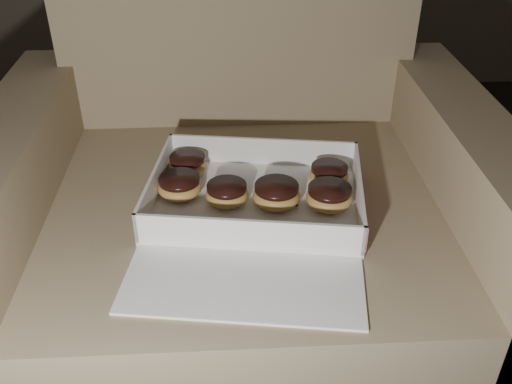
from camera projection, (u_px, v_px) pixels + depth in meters
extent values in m
cube|color=#897858|center=(245.00, 280.00, 1.24)|extent=(0.79, 0.79, 0.46)
cube|color=#897858|center=(37.00, 260.00, 1.18)|extent=(0.13, 0.79, 0.61)
cube|color=#897858|center=(445.00, 245.00, 1.22)|extent=(0.13, 0.79, 0.61)
cube|color=white|center=(256.00, 203.00, 1.07)|extent=(0.42, 0.34, 0.01)
cube|color=white|center=(262.00, 151.00, 1.17)|extent=(0.38, 0.06, 0.06)
cube|color=white|center=(248.00, 234.00, 0.94)|extent=(0.38, 0.06, 0.06)
cube|color=white|center=(156.00, 183.00, 1.07)|extent=(0.05, 0.29, 0.06)
cube|color=white|center=(359.00, 193.00, 1.04)|extent=(0.05, 0.29, 0.06)
cube|color=#C44E6D|center=(361.00, 193.00, 1.04)|extent=(0.04, 0.28, 0.05)
cube|color=white|center=(243.00, 284.00, 0.89)|extent=(0.40, 0.22, 0.01)
ellipsoid|color=#C08F43|center=(227.00, 195.00, 1.05)|extent=(0.08, 0.08, 0.04)
cylinder|color=black|center=(227.00, 187.00, 1.04)|extent=(0.07, 0.07, 0.01)
ellipsoid|color=#C08F43|center=(329.00, 175.00, 1.11)|extent=(0.08, 0.08, 0.04)
cylinder|color=black|center=(329.00, 168.00, 1.10)|extent=(0.07, 0.07, 0.01)
ellipsoid|color=#C08F43|center=(180.00, 187.00, 1.07)|extent=(0.08, 0.08, 0.04)
cylinder|color=black|center=(179.00, 180.00, 1.06)|extent=(0.08, 0.08, 0.01)
ellipsoid|color=#C08F43|center=(276.00, 196.00, 1.05)|extent=(0.09, 0.09, 0.04)
cylinder|color=black|center=(277.00, 187.00, 1.04)|extent=(0.08, 0.08, 0.01)
ellipsoid|color=#C08F43|center=(188.00, 165.00, 1.14)|extent=(0.08, 0.08, 0.04)
cylinder|color=black|center=(187.00, 158.00, 1.13)|extent=(0.07, 0.07, 0.01)
ellipsoid|color=#C08F43|center=(329.00, 198.00, 1.04)|extent=(0.09, 0.09, 0.04)
cylinder|color=black|center=(330.00, 190.00, 1.03)|extent=(0.08, 0.08, 0.01)
ellipsoid|color=black|center=(196.00, 230.00, 0.99)|extent=(0.01, 0.01, 0.00)
ellipsoid|color=black|center=(296.00, 205.00, 1.05)|extent=(0.01, 0.01, 0.00)
ellipsoid|color=black|center=(303.00, 240.00, 0.97)|extent=(0.01, 0.01, 0.00)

